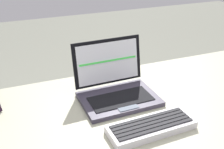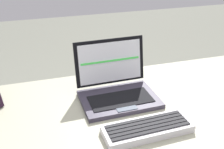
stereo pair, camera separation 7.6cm
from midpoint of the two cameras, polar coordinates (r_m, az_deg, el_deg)
desk at (r=1.16m, az=3.36°, el=-11.37°), size 1.60×0.66×0.71m
laptop_front at (r=1.15m, az=2.81°, el=-2.73°), size 0.31×0.25×0.22m
external_keyboard at (r=0.98m, az=9.41°, el=-10.79°), size 0.31×0.12×0.03m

